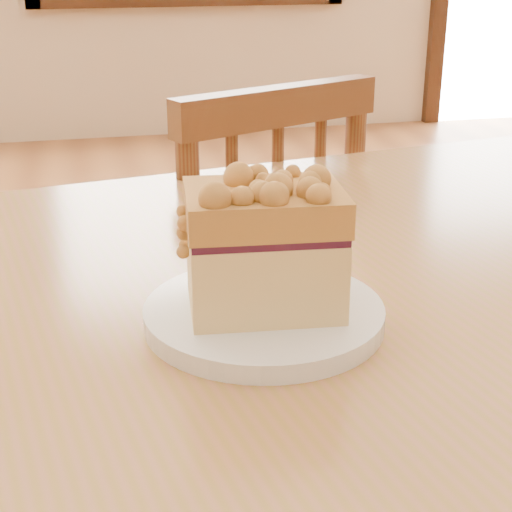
{
  "coord_description": "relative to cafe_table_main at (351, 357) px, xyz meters",
  "views": [
    {
      "loc": [
        -0.38,
        -0.55,
        1.06
      ],
      "look_at": [
        -0.23,
        0.07,
        0.8
      ],
      "focal_mm": 55.0,
      "sensor_mm": 36.0,
      "label": 1
    }
  ],
  "objects": [
    {
      "name": "cafe_table_main",
      "position": [
        0.0,
        0.0,
        0.0
      ],
      "size": [
        1.39,
        1.04,
        0.75
      ],
      "rotation": [
        0.0,
        0.0,
        0.16
      ],
      "color": "#A96C41",
      "rests_on": "ground"
    },
    {
      "name": "cafe_chair_main",
      "position": [
        -0.02,
        0.57,
        -0.22
      ],
      "size": [
        0.52,
        0.52,
        0.87
      ],
      "rotation": [
        0.0,
        0.0,
        3.55
      ],
      "color": "brown",
      "rests_on": "ground"
    },
    {
      "name": "plate",
      "position": [
        -0.11,
        -0.08,
        0.1
      ],
      "size": [
        0.21,
        0.21,
        0.02
      ],
      "color": "white",
      "rests_on": "cafe_table_main"
    },
    {
      "name": "cake_slice",
      "position": [
        -0.11,
        -0.08,
        0.17
      ],
      "size": [
        0.15,
        0.11,
        0.12
      ],
      "rotation": [
        0.0,
        0.0,
        -0.1
      ],
      "color": "#EDCB86",
      "rests_on": "plate"
    }
  ]
}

